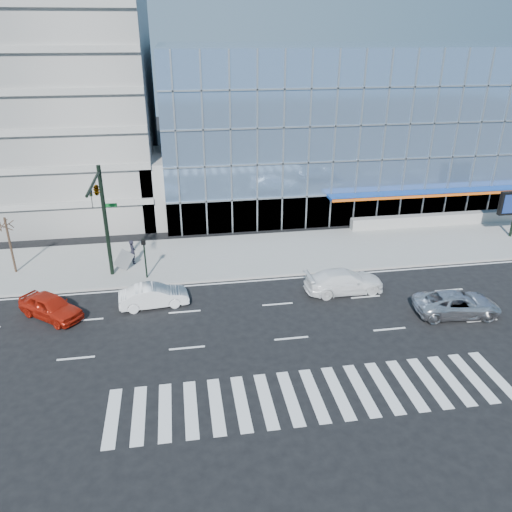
{
  "coord_description": "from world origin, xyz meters",
  "views": [
    {
      "loc": [
        -5.93,
        -27.66,
        16.24
      ],
      "look_at": [
        -0.93,
        3.0,
        2.17
      ],
      "focal_mm": 35.0,
      "sensor_mm": 36.0,
      "label": 1
    }
  ],
  "objects_px": {
    "ped_signal_post": "(145,252)",
    "silver_suv": "(457,304)",
    "traffic_signal": "(99,201)",
    "red_sedan": "(50,306)",
    "pedestrian": "(133,252)",
    "tilted_panel": "(124,260)",
    "street_tree_near": "(6,225)",
    "white_sedan": "(154,296)",
    "white_suv": "(344,281)"
  },
  "relations": [
    {
      "from": "street_tree_near",
      "to": "white_sedan",
      "type": "xyz_separation_m",
      "value": [
        10.1,
        -6.39,
        -3.06
      ]
    },
    {
      "from": "silver_suv",
      "to": "white_sedan",
      "type": "distance_m",
      "value": 19.14
    },
    {
      "from": "ped_signal_post",
      "to": "silver_suv",
      "type": "xyz_separation_m",
      "value": [
        19.29,
        -7.96,
        -1.41
      ]
    },
    {
      "from": "red_sedan",
      "to": "tilted_panel",
      "type": "relative_size",
      "value": 3.4
    },
    {
      "from": "ped_signal_post",
      "to": "pedestrian",
      "type": "bearing_deg",
      "value": 111.71
    },
    {
      "from": "white_suv",
      "to": "tilted_panel",
      "type": "xyz_separation_m",
      "value": [
        -14.9,
        5.32,
        0.28
      ]
    },
    {
      "from": "red_sedan",
      "to": "ped_signal_post",
      "type": "bearing_deg",
      "value": -13.52
    },
    {
      "from": "white_sedan",
      "to": "silver_suv",
      "type": "bearing_deg",
      "value": -108.1
    },
    {
      "from": "ped_signal_post",
      "to": "tilted_panel",
      "type": "height_order",
      "value": "ped_signal_post"
    },
    {
      "from": "traffic_signal",
      "to": "ped_signal_post",
      "type": "height_order",
      "value": "traffic_signal"
    },
    {
      "from": "ped_signal_post",
      "to": "silver_suv",
      "type": "bearing_deg",
      "value": -22.43
    },
    {
      "from": "silver_suv",
      "to": "red_sedan",
      "type": "relative_size",
      "value": 1.19
    },
    {
      "from": "traffic_signal",
      "to": "white_suv",
      "type": "relative_size",
      "value": 1.48
    },
    {
      "from": "silver_suv",
      "to": "white_sedan",
      "type": "xyz_separation_m",
      "value": [
        -18.69,
        4.13,
        -0.01
      ]
    },
    {
      "from": "traffic_signal",
      "to": "pedestrian",
      "type": "bearing_deg",
      "value": 65.21
    },
    {
      "from": "white_sedan",
      "to": "red_sedan",
      "type": "xyz_separation_m",
      "value": [
        -6.24,
        -0.4,
        0.03
      ]
    },
    {
      "from": "pedestrian",
      "to": "tilted_panel",
      "type": "xyz_separation_m",
      "value": [
        -0.53,
        -1.32,
        -0.01
      ]
    },
    {
      "from": "street_tree_near",
      "to": "silver_suv",
      "type": "height_order",
      "value": "street_tree_near"
    },
    {
      "from": "red_sedan",
      "to": "traffic_signal",
      "type": "bearing_deg",
      "value": 0.42
    },
    {
      "from": "street_tree_near",
      "to": "white_sedan",
      "type": "distance_m",
      "value": 12.34
    },
    {
      "from": "silver_suv",
      "to": "red_sedan",
      "type": "height_order",
      "value": "red_sedan"
    },
    {
      "from": "street_tree_near",
      "to": "tilted_panel",
      "type": "relative_size",
      "value": 3.25
    },
    {
      "from": "traffic_signal",
      "to": "red_sedan",
      "type": "height_order",
      "value": "traffic_signal"
    },
    {
      "from": "silver_suv",
      "to": "red_sedan",
      "type": "bearing_deg",
      "value": 86.85
    },
    {
      "from": "white_suv",
      "to": "street_tree_near",
      "type": "bearing_deg",
      "value": 71.69
    },
    {
      "from": "ped_signal_post",
      "to": "street_tree_near",
      "type": "xyz_separation_m",
      "value": [
        -9.5,
        2.56,
        1.64
      ]
    },
    {
      "from": "red_sedan",
      "to": "pedestrian",
      "type": "height_order",
      "value": "pedestrian"
    },
    {
      "from": "pedestrian",
      "to": "tilted_panel",
      "type": "bearing_deg",
      "value": 141.73
    },
    {
      "from": "ped_signal_post",
      "to": "red_sedan",
      "type": "xyz_separation_m",
      "value": [
        -5.64,
        -4.24,
        -1.39
      ]
    },
    {
      "from": "pedestrian",
      "to": "white_suv",
      "type": "bearing_deg",
      "value": -131.11
    },
    {
      "from": "street_tree_near",
      "to": "ped_signal_post",
      "type": "bearing_deg",
      "value": -15.06
    },
    {
      "from": "street_tree_near",
      "to": "white_sedan",
      "type": "bearing_deg",
      "value": -32.33
    },
    {
      "from": "silver_suv",
      "to": "ped_signal_post",
      "type": "bearing_deg",
      "value": 72.92
    },
    {
      "from": "ped_signal_post",
      "to": "white_sedan",
      "type": "height_order",
      "value": "ped_signal_post"
    },
    {
      "from": "silver_suv",
      "to": "tilted_panel",
      "type": "relative_size",
      "value": 4.06
    },
    {
      "from": "street_tree_near",
      "to": "red_sedan",
      "type": "distance_m",
      "value": 8.38
    },
    {
      "from": "ped_signal_post",
      "to": "silver_suv",
      "type": "height_order",
      "value": "ped_signal_post"
    },
    {
      "from": "tilted_panel",
      "to": "ped_signal_post",
      "type": "bearing_deg",
      "value": -79.73
    },
    {
      "from": "silver_suv",
      "to": "street_tree_near",
      "type": "bearing_deg",
      "value": 75.28
    },
    {
      "from": "white_suv",
      "to": "red_sedan",
      "type": "distance_m",
      "value": 18.93
    },
    {
      "from": "red_sedan",
      "to": "tilted_panel",
      "type": "height_order",
      "value": "tilted_panel"
    },
    {
      "from": "silver_suv",
      "to": "tilted_panel",
      "type": "xyz_separation_m",
      "value": [
        -20.9,
        9.34,
        0.33
      ]
    },
    {
      "from": "pedestrian",
      "to": "white_sedan",
      "type": "bearing_deg",
      "value": 178.1
    },
    {
      "from": "traffic_signal",
      "to": "silver_suv",
      "type": "distance_m",
      "value": 23.7
    },
    {
      "from": "street_tree_near",
      "to": "white_suv",
      "type": "relative_size",
      "value": 0.79
    },
    {
      "from": "traffic_signal",
      "to": "street_tree_near",
      "type": "height_order",
      "value": "traffic_signal"
    },
    {
      "from": "pedestrian",
      "to": "tilted_panel",
      "type": "height_order",
      "value": "pedestrian"
    },
    {
      "from": "street_tree_near",
      "to": "pedestrian",
      "type": "bearing_deg",
      "value": 1.0
    },
    {
      "from": "white_sedan",
      "to": "ped_signal_post",
      "type": "bearing_deg",
      "value": 3.25
    },
    {
      "from": "traffic_signal",
      "to": "white_sedan",
      "type": "relative_size",
      "value": 1.82
    }
  ]
}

